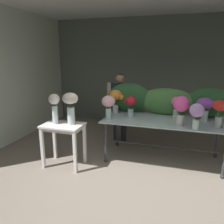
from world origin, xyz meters
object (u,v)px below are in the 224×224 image
side_table_white (63,131)px  vase_scarlet_tulips (220,109)px  vase_fuchsia_ranunculus (181,107)px  vase_rosy_lilies (176,105)px  display_table_glass (164,125)px  vase_crimson_snapdragons (131,104)px  vase_sunset_dahlias (116,98)px  vase_blush_peonies (108,104)px  vase_cream_lisianthus_tall (71,105)px  vase_lilac_anemones (197,113)px  vase_white_roses_tall (55,106)px  vase_violet_stock (205,106)px  florist (120,101)px

side_table_white → vase_scarlet_tulips: size_ratio=1.69×
vase_fuchsia_ranunculus → vase_rosy_lilies: (-0.08, 0.51, -0.07)m
display_table_glass → vase_crimson_snapdragons: vase_crimson_snapdragons is taller
display_table_glass → vase_rosy_lilies: size_ratio=5.45×
vase_sunset_dahlias → vase_fuchsia_ranunculus: vase_fuchsia_ranunculus is taller
vase_blush_peonies → vase_cream_lisianthus_tall: 0.69m
display_table_glass → vase_rosy_lilies: (0.19, 0.21, 0.35)m
vase_lilac_anemones → vase_white_roses_tall: (-2.32, -0.31, 0.03)m
display_table_glass → vase_white_roses_tall: vase_white_roses_tall is taller
vase_crimson_snapdragons → vase_violet_stock: 1.32m
florist → vase_cream_lisianthus_tall: (-0.51, -1.37, 0.17)m
florist → vase_white_roses_tall: 1.63m
vase_rosy_lilies → vase_blush_peonies: size_ratio=0.92×
vase_fuchsia_ranunculus → display_table_glass: bearing=132.3°
display_table_glass → vase_crimson_snapdragons: bearing=-179.4°
vase_white_roses_tall → vase_cream_lisianthus_tall: 0.29m
vase_fuchsia_ranunculus → vase_blush_peonies: 1.27m
display_table_glass → vase_sunset_dahlias: (-0.98, 0.22, 0.42)m
vase_crimson_snapdragons → vase_cream_lisianthus_tall: 1.13m
vase_rosy_lilies → vase_white_roses_tall: size_ratio=0.76×
florist → vase_white_roses_tall: size_ratio=2.93×
vase_rosy_lilies → vase_lilac_anemones: bearing=-63.2°
side_table_white → vase_rosy_lilies: vase_rosy_lilies is taller
vase_crimson_snapdragons → vase_sunset_dahlias: size_ratio=0.84×
vase_scarlet_tulips → vase_blush_peonies: vase_scarlet_tulips is taller
vase_crimson_snapdragons → vase_fuchsia_ranunculus: size_ratio=0.79×
florist → vase_sunset_dahlias: florist is taller
vase_white_roses_tall → vase_crimson_snapdragons: bearing=31.6°
vase_sunset_dahlias → vase_white_roses_tall: bearing=-130.8°
vase_rosy_lilies → vase_lilac_anemones: vase_lilac_anemones is taller
vase_crimson_snapdragons → vase_blush_peonies: size_ratio=0.91×
florist → vase_sunset_dahlias: bearing=-85.8°
florist → vase_rosy_lilies: florist is taller
vase_fuchsia_ranunculus → vase_cream_lisianthus_tall: (-1.80, -0.38, 0.01)m
vase_scarlet_tulips → florist: bearing=154.3°
florist → vase_crimson_snapdragons: florist is taller
vase_blush_peonies → vase_scarlet_tulips: bearing=1.1°
vase_violet_stock → vase_white_roses_tall: bearing=-161.3°
vase_crimson_snapdragons → vase_white_roses_tall: (-1.18, -0.73, 0.05)m
florist → vase_crimson_snapdragons: bearing=-60.7°
vase_sunset_dahlias → vase_scarlet_tulips: vase_sunset_dahlias is taller
vase_scarlet_tulips → vase_lilac_anemones: size_ratio=1.08×
vase_lilac_anemones → vase_rosy_lilies: bearing=116.8°
vase_sunset_dahlias → vase_cream_lisianthus_tall: bearing=-120.9°
side_table_white → vase_crimson_snapdragons: vase_crimson_snapdragons is taller
vase_sunset_dahlias → vase_blush_peonies: 0.48m
vase_blush_peonies → vase_lilac_anemones: bearing=-6.5°
vase_violet_stock → vase_rosy_lilies: bearing=169.0°
vase_scarlet_tulips → vase_rosy_lilies: size_ratio=1.13×
display_table_glass → vase_blush_peonies: (-0.99, -0.26, 0.39)m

